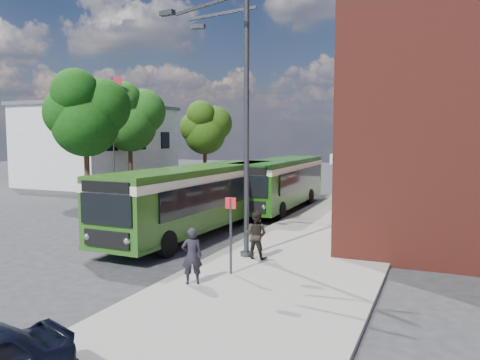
% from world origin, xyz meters
% --- Properties ---
extents(ground, '(120.00, 120.00, 0.00)m').
position_xyz_m(ground, '(0.00, 0.00, 0.00)').
color(ground, '#272729').
rests_on(ground, ground).
extents(pavement, '(6.00, 48.00, 0.15)m').
position_xyz_m(pavement, '(7.00, 8.00, 0.07)').
color(pavement, gray).
rests_on(pavement, ground).
extents(kerb_line, '(0.12, 48.00, 0.01)m').
position_xyz_m(kerb_line, '(3.95, 8.00, 0.01)').
color(kerb_line, beige).
rests_on(kerb_line, ground).
extents(white_building, '(9.40, 13.40, 7.30)m').
position_xyz_m(white_building, '(-18.00, 18.00, 3.66)').
color(white_building, silver).
rests_on(white_building, ground).
extents(flagpole, '(0.95, 0.10, 9.00)m').
position_xyz_m(flagpole, '(-12.45, 13.00, 4.94)').
color(flagpole, '#35373A').
rests_on(flagpole, ground).
extents(street_lamp, '(2.96, 2.38, 9.00)m').
position_xyz_m(street_lamp, '(4.84, -2.00, 4.79)').
color(street_lamp, '#35373A').
rests_on(street_lamp, ground).
extents(bus_stop_sign, '(0.35, 0.08, 2.52)m').
position_xyz_m(bus_stop_sign, '(5.60, -4.20, 1.51)').
color(bus_stop_sign, '#35373A').
rests_on(bus_stop_sign, ground).
extents(bus_front, '(2.93, 12.54, 3.02)m').
position_xyz_m(bus_front, '(1.39, 1.50, 1.83)').
color(bus_front, '#285818').
rests_on(bus_front, ground).
extents(bus_rear, '(2.81, 11.07, 3.02)m').
position_xyz_m(bus_rear, '(2.60, 9.49, 1.83)').
color(bus_rear, '#194C10').
rests_on(bus_rear, ground).
extents(pedestrian_a, '(0.72, 0.66, 1.64)m').
position_xyz_m(pedestrian_a, '(4.99, -5.55, 0.97)').
color(pedestrian_a, black).
rests_on(pedestrian_a, pavement).
extents(pedestrian_b, '(0.86, 0.69, 1.68)m').
position_xyz_m(pedestrian_b, '(5.64, -2.18, 0.99)').
color(pedestrian_b, black).
rests_on(pedestrian_b, pavement).
extents(tree_left, '(5.15, 4.90, 8.70)m').
position_xyz_m(tree_left, '(-10.03, 7.14, 5.91)').
color(tree_left, '#392715').
rests_on(tree_left, ground).
extents(tree_mid, '(5.26, 5.00, 8.89)m').
position_xyz_m(tree_mid, '(-12.57, 15.25, 6.03)').
color(tree_mid, '#392715').
rests_on(tree_mid, ground).
extents(tree_right, '(4.56, 4.34, 7.71)m').
position_xyz_m(tree_right, '(-9.13, 22.13, 5.23)').
color(tree_right, '#392715').
rests_on(tree_right, ground).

